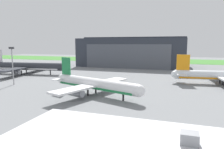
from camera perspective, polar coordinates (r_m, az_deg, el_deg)
name	(u,v)px	position (r m, az deg, el deg)	size (l,w,h in m)	color
ground_plane	(104,99)	(64.78, -2.12, -6.57)	(440.00, 440.00, 0.00)	slate
grass_field_strip	(158,61)	(212.56, 12.37, 3.73)	(440.00, 56.00, 0.08)	#428434
maintenance_hangar	(133,52)	(159.44, 5.64, 6.10)	(76.48, 38.22, 21.65)	#2D333D
airliner_far_left	(26,67)	(125.08, -22.31, 2.02)	(45.24, 40.52, 13.58)	#282B33
airliner_near_left	(95,84)	(68.46, -4.71, -2.67)	(34.52, 32.23, 11.83)	white
apron_light_mast	(12,62)	(93.94, -25.53, 3.04)	(2.40, 0.50, 15.44)	#99999E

